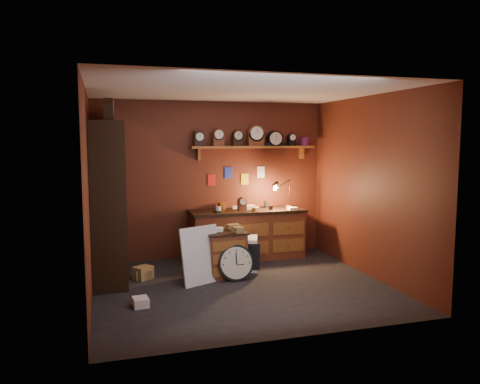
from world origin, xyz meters
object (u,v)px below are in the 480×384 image
shelving_unit (105,194)px  big_round_clock (236,263)px  workbench (247,231)px  low_cabinet (225,252)px

shelving_unit → big_round_clock: shelving_unit is taller
workbench → big_round_clock: (-0.54, -1.18, -0.21)m
low_cabinet → shelving_unit: bearing=161.5°
workbench → big_round_clock: 1.32m
workbench → big_round_clock: bearing=-114.7°
big_round_clock → shelving_unit: bearing=159.0°
shelving_unit → low_cabinet: (1.70, -0.43, -0.88)m
workbench → low_cabinet: (-0.64, -0.92, -0.10)m
workbench → low_cabinet: size_ratio=2.57×
shelving_unit → workbench: shelving_unit is taller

